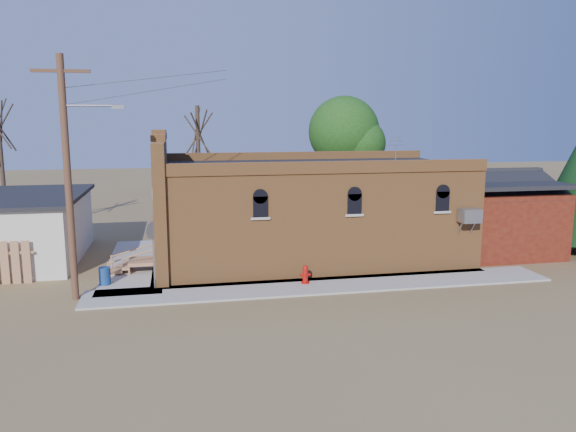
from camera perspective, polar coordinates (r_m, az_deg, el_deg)
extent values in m
plane|color=brown|center=(21.86, 0.64, -8.08)|extent=(120.00, 120.00, 0.00)
cube|color=#9E9991|center=(23.02, 3.85, -7.07)|extent=(19.00, 2.20, 0.08)
cube|color=#9E9991|center=(27.26, -15.18, -4.72)|extent=(2.60, 10.00, 0.08)
cube|color=#A86733|center=(26.98, 2.39, 0.28)|extent=(14.00, 7.00, 4.50)
cube|color=black|center=(26.70, 2.42, 5.15)|extent=(13.80, 6.80, 0.12)
cube|color=#A86733|center=(26.14, -12.69, 1.18)|extent=(0.50, 7.40, 5.80)
cube|color=navy|center=(24.82, -13.53, 3.26)|extent=(0.08, 1.10, 1.56)
cube|color=gray|center=(25.51, 17.99, 0.04)|extent=(0.85, 0.65, 0.60)
cube|color=#4F120D|center=(30.73, 19.86, -0.36)|extent=(5.00, 6.00, 3.20)
cylinder|color=#482E1D|center=(22.01, -21.45, 3.35)|extent=(0.26, 0.26, 9.00)
cube|color=#482E1D|center=(21.96, -22.10, 13.51)|extent=(2.00, 0.12, 0.12)
cylinder|color=gray|center=(21.76, -19.53, 10.53)|extent=(1.80, 0.08, 0.08)
cube|color=gray|center=(21.65, -16.86, 10.55)|extent=(0.45, 0.22, 0.14)
cylinder|color=#473828|center=(33.51, -9.04, 4.62)|extent=(0.24, 0.24, 7.50)
cylinder|color=#473828|center=(35.79, -27.05, 4.39)|extent=(0.24, 0.24, 8.00)
cylinder|color=#473828|center=(35.57, 5.63, 4.01)|extent=(0.28, 0.28, 6.30)
sphere|color=#1B4012|center=(35.40, 5.70, 8.53)|extent=(4.40, 4.40, 4.40)
cylinder|color=#A50E09|center=(23.16, 1.77, -6.77)|extent=(0.38, 0.38, 0.06)
cylinder|color=#A50E09|center=(23.07, 1.77, -6.01)|extent=(0.26, 0.26, 0.57)
sphere|color=#A50E09|center=(22.99, 1.78, -5.30)|extent=(0.23, 0.23, 0.23)
cylinder|color=#A50E09|center=(22.93, 1.86, -6.10)|extent=(0.12, 0.14, 0.10)
cylinder|color=#A50E09|center=(23.03, 1.42, -6.02)|extent=(0.14, 0.12, 0.10)
cylinder|color=#A50E09|center=(23.10, 2.13, -5.98)|extent=(0.14, 0.12, 0.10)
cylinder|color=gray|center=(22.82, -13.47, -4.17)|extent=(0.09, 0.09, 2.46)
cylinder|color=gray|center=(22.56, -13.58, -1.42)|extent=(0.55, 0.54, 0.74)
cylinder|color=#AF0A23|center=(22.61, -13.58, -1.40)|extent=(0.55, 0.54, 0.74)
cylinder|color=navy|center=(24.07, -18.11, -5.81)|extent=(0.60, 0.60, 0.71)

